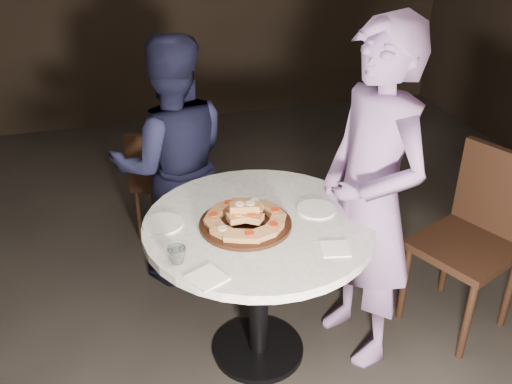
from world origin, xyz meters
TOP-DOWN VIEW (x-y plane):
  - floor at (0.00, 0.00)m, footprint 7.00×7.00m
  - table at (0.09, 0.06)m, footprint 1.43×1.43m
  - serving_board at (0.02, 0.04)m, footprint 0.55×0.55m
  - focaccia_pile at (0.03, 0.04)m, footprint 0.38×0.38m
  - plate_left at (-0.34, 0.15)m, footprint 0.21×0.21m
  - plate_right at (0.39, 0.08)m, footprint 0.24×0.24m
  - water_glass at (-0.32, -0.16)m, footprint 0.10×0.10m
  - napkin_near at (-0.22, -0.30)m, footprint 0.18×0.18m
  - napkin_far at (0.35, -0.25)m, footprint 0.14×0.14m
  - chair_far at (-0.22, 1.30)m, footprint 0.50×0.51m
  - chair_right at (1.30, 0.04)m, footprint 0.63×0.61m
  - diner_navy at (-0.19, 0.88)m, footprint 0.75×0.59m
  - diner_teal at (0.62, -0.00)m, footprint 0.54×0.70m

SIDE VIEW (x-z plane):
  - floor at x=0.00m, z-range 0.00..0.00m
  - chair_far at x=-0.22m, z-range 0.06..0.86m
  - chair_right at x=1.30m, z-range 0.08..1.07m
  - table at x=0.09m, z-range 0.25..1.06m
  - diner_navy at x=-0.19m, z-range 0.00..1.51m
  - napkin_far at x=0.35m, z-range 0.81..0.81m
  - napkin_near at x=-0.22m, z-range 0.81..0.81m
  - plate_right at x=0.39m, z-range 0.81..0.82m
  - plate_left at x=-0.34m, z-range 0.81..0.82m
  - serving_board at x=0.02m, z-range 0.81..0.82m
  - water_glass at x=-0.32m, z-range 0.81..0.88m
  - focaccia_pile at x=0.03m, z-range 0.80..0.90m
  - diner_teal at x=0.62m, z-range 0.00..1.73m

